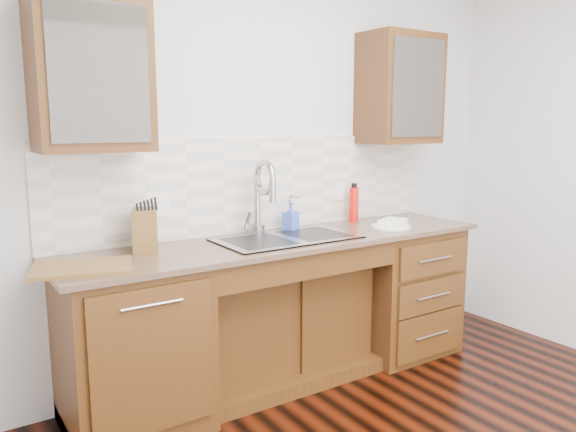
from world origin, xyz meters
TOP-DOWN VIEW (x-y plane):
  - wall_back at (0.00, 1.80)m, footprint 4.00×0.10m
  - base_cabinet_left at (-0.95, 1.44)m, footprint 0.70×0.62m
  - base_cabinet_center at (0.00, 1.53)m, footprint 1.20×0.44m
  - base_cabinet_right at (0.95, 1.44)m, footprint 0.70×0.62m
  - countertop at (0.00, 1.43)m, footprint 2.70×0.65m
  - backsplash at (0.00, 1.74)m, footprint 2.70×0.02m
  - sink at (0.00, 1.41)m, footprint 0.84×0.46m
  - faucet at (-0.07, 1.64)m, footprint 0.04×0.04m
  - filter_tap at (0.18, 1.65)m, footprint 0.02×0.02m
  - upper_cabinet_left at (-1.05, 1.58)m, footprint 0.55×0.34m
  - upper_cabinet_right at (1.05, 1.58)m, footprint 0.55×0.34m
  - outlet_left at (-0.65, 1.73)m, footprint 0.08×0.01m
  - outlet_right at (0.65, 1.73)m, footprint 0.08×0.01m
  - soap_bottle at (0.16, 1.61)m, footprint 0.10×0.11m
  - water_bottle at (0.71, 1.64)m, footprint 0.08×0.08m
  - plate at (0.77, 1.34)m, footprint 0.31×0.31m
  - dish_towel at (0.82, 1.37)m, footprint 0.24×0.21m
  - knife_block at (-0.81, 1.56)m, footprint 0.19×0.24m
  - cutting_board at (-1.20, 1.34)m, footprint 0.52×0.43m
  - cup_left_a at (-1.15, 1.58)m, footprint 0.15×0.15m
  - cup_left_b at (-0.96, 1.58)m, footprint 0.11×0.11m
  - cup_right_a at (0.94, 1.58)m, footprint 0.14×0.14m
  - cup_right_b at (1.10, 1.58)m, footprint 0.11×0.11m

SIDE VIEW (x-z plane):
  - base_cabinet_center at x=0.00m, z-range 0.00..0.70m
  - base_cabinet_left at x=-0.95m, z-range 0.00..0.88m
  - base_cabinet_right at x=0.95m, z-range 0.00..0.88m
  - sink at x=0.00m, z-range 0.73..0.92m
  - countertop at x=0.00m, z-range 0.88..0.91m
  - plate at x=0.77m, z-range 0.91..0.92m
  - cutting_board at x=-1.20m, z-range 0.91..0.93m
  - dish_towel at x=0.82m, z-range 0.93..0.96m
  - soap_bottle at x=0.16m, z-range 0.91..1.09m
  - knife_block at x=-0.81m, z-range 0.91..1.14m
  - filter_tap at x=0.18m, z-range 0.91..1.15m
  - water_bottle at x=0.71m, z-range 0.91..1.15m
  - faucet at x=-0.07m, z-range 0.91..1.31m
  - outlet_left at x=-0.65m, z-range 1.06..1.18m
  - outlet_right at x=0.65m, z-range 1.06..1.18m
  - backsplash at x=0.00m, z-range 0.91..1.50m
  - wall_back at x=0.00m, z-range 0.00..2.70m
  - cup_left_b at x=-0.96m, z-range 1.72..1.81m
  - cup_left_a at x=-1.15m, z-range 1.72..1.82m
  - cup_right_b at x=1.10m, z-range 1.72..1.82m
  - cup_right_a at x=0.94m, z-range 1.72..1.83m
  - upper_cabinet_left at x=-1.05m, z-range 1.45..2.20m
  - upper_cabinet_right at x=1.05m, z-range 1.45..2.20m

